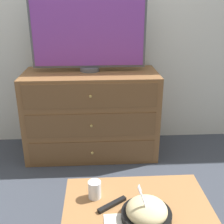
% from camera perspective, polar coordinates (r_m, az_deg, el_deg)
% --- Properties ---
extents(ground_plane, '(12.00, 12.00, 0.00)m').
position_cam_1_polar(ground_plane, '(3.02, -5.57, -5.17)').
color(ground_plane, '#383D47').
extents(wall_back, '(12.00, 0.05, 2.60)m').
position_cam_1_polar(wall_back, '(2.72, -6.60, 20.27)').
color(wall_back, silver).
rests_on(wall_back, ground_plane).
extents(dresser, '(1.18, 0.54, 0.78)m').
position_cam_1_polar(dresser, '(2.59, -4.16, -0.38)').
color(dresser, brown).
rests_on(dresser, ground_plane).
extents(tv, '(0.98, 0.17, 0.69)m').
position_cam_1_polar(tv, '(2.47, -4.81, 16.21)').
color(tv, '#515156').
rests_on(tv, dresser).
extents(coffee_table, '(0.74, 0.56, 0.41)m').
position_cam_1_polar(coffee_table, '(1.51, 5.27, -20.97)').
color(coffee_table, '#9E6B3D').
rests_on(coffee_table, ground_plane).
extents(takeout_bowl, '(0.24, 0.24, 0.20)m').
position_cam_1_polar(takeout_bowl, '(1.40, 7.02, -19.57)').
color(takeout_bowl, black).
rests_on(takeout_bowl, coffee_table).
extents(drink_cup, '(0.07, 0.07, 0.09)m').
position_cam_1_polar(drink_cup, '(1.51, -3.54, -15.63)').
color(drink_cup, white).
rests_on(drink_cup, coffee_table).
extents(remote_control, '(0.15, 0.12, 0.02)m').
position_cam_1_polar(remote_control, '(1.48, 0.03, -18.28)').
color(remote_control, black).
rests_on(remote_control, coffee_table).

